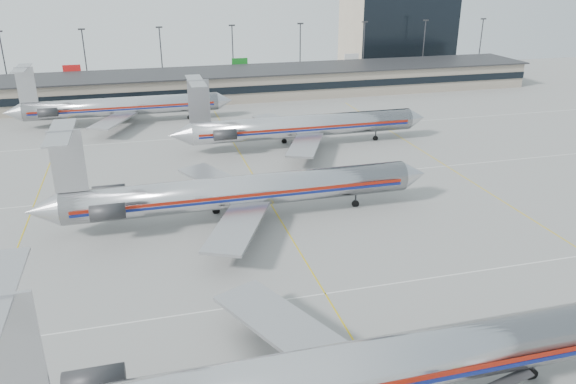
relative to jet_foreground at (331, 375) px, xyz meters
name	(u,v)px	position (x,y,z in m)	size (l,w,h in m)	color
ground	(365,360)	(4.82, 5.25, -3.82)	(260.00, 260.00, 0.00)	gray
apron_markings	(325,294)	(4.82, 15.25, -3.81)	(160.00, 0.15, 0.02)	silver
terminal	(206,85)	(4.82, 103.22, -0.67)	(162.00, 17.00, 6.25)	gray
light_mast_row	(198,53)	(4.82, 117.25, 4.76)	(163.60, 0.40, 15.28)	#38383D
distant_building	(397,25)	(66.82, 133.25, 8.68)	(30.00, 20.00, 25.00)	tan
jet_foreground	(331,375)	(0.00, 0.00, 0.00)	(50.36, 29.65, 13.18)	silver
jet_second_row	(235,191)	(-0.40, 34.13, -0.11)	(48.96, 28.83, 12.82)	silver
jet_third_row	(299,126)	(15.47, 61.11, -0.21)	(45.53, 28.01, 12.45)	silver
jet_back_row	(119,106)	(-14.56, 84.91, -0.37)	(43.47, 26.74, 11.89)	silver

